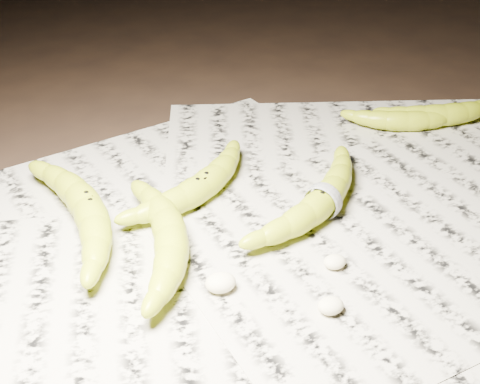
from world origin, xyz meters
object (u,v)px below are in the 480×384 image
object	(u,v)px
banana_upper_a	(407,119)
banana_upper_b	(444,113)
banana_left_b	(171,235)
banana_taped	(323,198)
banana_center	(201,185)
banana_left_a	(88,207)

from	to	relation	value
banana_upper_a	banana_upper_b	size ratio (longest dim) A/B	0.95
banana_left_b	banana_taped	distance (m)	0.20
banana_center	banana_taped	size ratio (longest dim) A/B	0.89
banana_upper_a	banana_left_b	bearing A→B (deg)	-138.58
banana_center	banana_upper_b	xyz separation A→B (m)	(0.41, 0.08, -0.00)
banana_center	banana_upper_b	size ratio (longest dim) A/B	1.18
banana_center	banana_taped	xyz separation A→B (m)	(0.14, -0.08, 0.00)
banana_taped	banana_left_b	bearing A→B (deg)	145.90
banana_left_b	banana_upper_a	xyz separation A→B (m)	(0.41, 0.18, -0.00)
banana_center	banana_upper_b	distance (m)	0.42
banana_left_a	banana_upper_a	xyz separation A→B (m)	(0.49, 0.10, -0.00)
banana_taped	banana_left_a	bearing A→B (deg)	127.07
banana_taped	banana_upper_b	bearing A→B (deg)	-8.39
banana_left_b	banana_center	size ratio (longest dim) A/B	1.02
banana_upper_b	banana_left_a	bearing A→B (deg)	-161.94
banana_upper_a	banana_upper_b	distance (m)	0.06
banana_left_a	banana_left_b	distance (m)	0.12
banana_left_a	banana_upper_a	distance (m)	0.50
banana_left_a	banana_upper_b	xyz separation A→B (m)	(0.56, 0.09, -0.00)
banana_upper_b	banana_taped	bearing A→B (deg)	-140.91
banana_left_a	banana_center	world-z (taller)	banana_left_a
banana_left_a	banana_left_b	xyz separation A→B (m)	(0.08, -0.09, -0.00)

